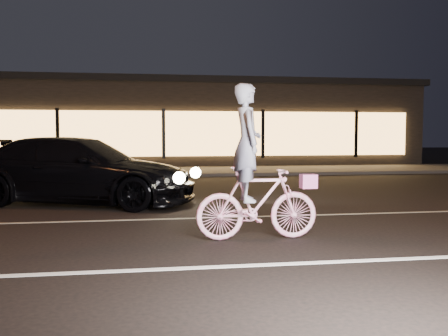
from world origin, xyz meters
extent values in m
plane|color=black|center=(0.00, 0.00, 0.00)|extent=(90.00, 90.00, 0.00)
cube|color=silver|center=(0.00, -1.50, 0.00)|extent=(60.00, 0.12, 0.01)
cube|color=gray|center=(0.00, 2.00, 0.00)|extent=(60.00, 0.10, 0.01)
cube|color=#383533|center=(0.00, 13.00, 0.06)|extent=(30.00, 4.00, 0.12)
cube|color=black|center=(0.00, 19.00, 2.00)|extent=(25.00, 8.00, 4.00)
cube|color=black|center=(0.00, 19.00, 4.05)|extent=(25.40, 8.40, 0.30)
cube|color=#E8A351|center=(0.00, 14.90, 1.60)|extent=(23.00, 0.15, 2.00)
cube|color=black|center=(-4.50, 14.82, 1.60)|extent=(0.15, 0.08, 2.20)
cube|color=black|center=(0.00, 14.82, 1.60)|extent=(0.15, 0.08, 2.20)
cube|color=black|center=(4.50, 14.82, 1.60)|extent=(0.15, 0.08, 2.20)
cube|color=black|center=(9.00, 14.82, 1.60)|extent=(0.15, 0.08, 2.20)
imported|color=#FF4E8A|center=(0.83, -0.03, 0.56)|extent=(1.88, 0.53, 1.13)
imported|color=silver|center=(0.67, -0.03, 1.48)|extent=(0.42, 0.65, 1.77)
cube|color=#D950A6|center=(1.64, -0.03, 0.88)|extent=(0.24, 0.19, 0.22)
imported|color=black|center=(-2.31, 4.37, 0.77)|extent=(5.71, 3.80, 1.54)
sphere|color=#FFF2BF|center=(0.32, 4.18, 0.70)|extent=(0.26, 0.26, 0.26)
sphere|color=#FFF2BF|center=(-0.15, 2.85, 0.70)|extent=(0.26, 0.26, 0.26)
camera|label=1|loc=(-0.86, -7.38, 1.62)|focal=40.00mm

